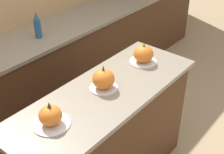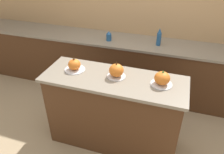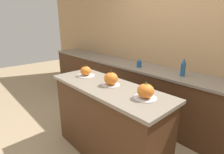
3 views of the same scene
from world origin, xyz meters
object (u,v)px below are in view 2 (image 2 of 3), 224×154
Objects in this scene: pumpkin_cake_left at (74,65)px; pumpkin_cake_center at (116,71)px; pumpkin_cake_right at (162,79)px; bottle_tall at (159,37)px; bottle_short at (109,36)px.

pumpkin_cake_left is 1.15× the size of pumpkin_cake_center.
pumpkin_cake_center reaches higher than pumpkin_cake_right.
bottle_tall is (0.31, 1.09, 0.00)m from pumpkin_cake_center.
pumpkin_cake_right is 1.49× the size of bottle_short.
bottle_tall is at bearing 4.63° from bottle_short.
pumpkin_cake_right is 1.38m from bottle_short.
bottle_short is (-0.74, -0.06, -0.05)m from bottle_tall.
bottle_tall reaches higher than pumpkin_cake_center.
bottle_short is at bearing 131.45° from pumpkin_cake_right.
pumpkin_cake_right is at bearing 0.21° from pumpkin_cake_left.
bottle_tall reaches higher than pumpkin_cake_right.
pumpkin_cake_center is 0.78× the size of bottle_tall.
bottle_short is (-0.91, 1.03, -0.05)m from pumpkin_cake_right.
pumpkin_cake_center is at bearing -67.28° from bottle_short.
pumpkin_cake_right is (0.97, 0.00, 0.01)m from pumpkin_cake_left.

